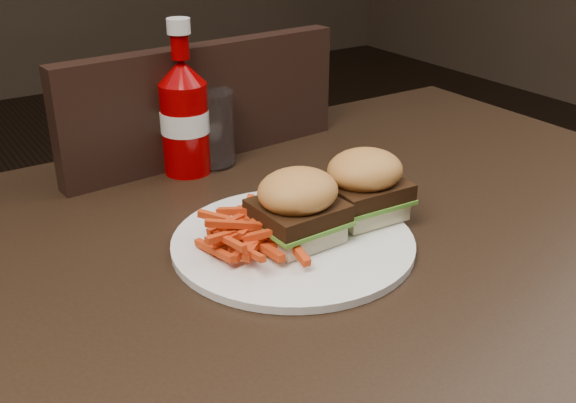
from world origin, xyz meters
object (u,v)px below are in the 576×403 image
chair_far (160,285)px  ketchup_bottle (186,130)px  dining_table (287,267)px  tumbler (211,127)px  plate (293,242)px

chair_far → ketchup_bottle: bearing=78.2°
dining_table → chair_far: size_ratio=2.66×
dining_table → tumbler: tumbler is taller
ketchup_bottle → tumbler: 0.04m
plate → ketchup_bottle: ketchup_bottle is taller
chair_far → plate: (-0.03, -0.49, 0.33)m
dining_table → plate: size_ratio=4.53×
chair_far → tumbler: tumbler is taller
dining_table → tumbler: size_ratio=11.83×
dining_table → chair_far: dining_table is taller
chair_far → ketchup_bottle: size_ratio=3.52×
chair_far → plate: plate is taller
plate → dining_table: bearing=-151.3°
dining_table → tumbler: 0.28m
ketchup_bottle → tumbler: ketchup_bottle is taller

